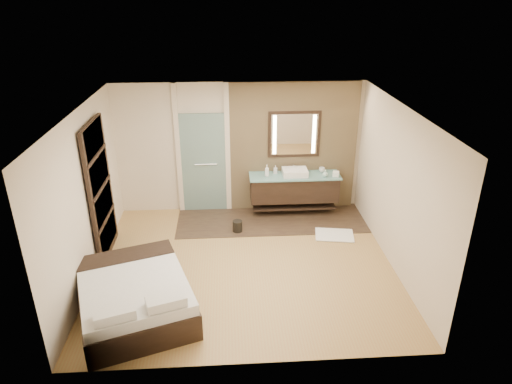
{
  "coord_description": "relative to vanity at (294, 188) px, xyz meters",
  "views": [
    {
      "loc": [
        -0.26,
        -6.62,
        4.37
      ],
      "look_at": [
        0.22,
        0.6,
        1.1
      ],
      "focal_mm": 32.0,
      "sensor_mm": 36.0,
      "label": 1
    }
  ],
  "objects": [
    {
      "name": "cup",
      "position": [
        0.58,
        0.12,
        0.33
      ],
      "size": [
        0.16,
        0.16,
        0.1
      ],
      "primitive_type": "imported",
      "rotation": [
        0.0,
        0.0,
        0.38
      ],
      "color": "white",
      "rests_on": "vanity"
    },
    {
      "name": "tissue_box",
      "position": [
        0.82,
        -0.13,
        0.33
      ],
      "size": [
        0.15,
        0.15,
        0.1
      ],
      "primitive_type": "cube",
      "rotation": [
        0.0,
        0.0,
        -0.33
      ],
      "color": "white",
      "rests_on": "vanity"
    },
    {
      "name": "floor",
      "position": [
        -1.1,
        -1.92,
        -0.58
      ],
      "size": [
        5.0,
        5.0,
        0.0
      ],
      "primitive_type": "plane",
      "color": "#AD7E48",
      "rests_on": "ground"
    },
    {
      "name": "soap_bottle_c",
      "position": [
        0.6,
        -0.13,
        0.36
      ],
      "size": [
        0.12,
        0.12,
        0.14
      ],
      "primitive_type": "imported",
      "rotation": [
        0.0,
        0.0,
        -0.05
      ],
      "color": "#AAD6CF",
      "rests_on": "vanity"
    },
    {
      "name": "frosted_door",
      "position": [
        -1.85,
        0.28,
        0.56
      ],
      "size": [
        1.1,
        0.12,
        2.7
      ],
      "color": "#A7D4CD",
      "rests_on": "floor"
    },
    {
      "name": "soap_bottle_b",
      "position": [
        -0.38,
        0.11,
        0.37
      ],
      "size": [
        0.09,
        0.09,
        0.17
      ],
      "primitive_type": "imported",
      "rotation": [
        0.0,
        0.0,
        -0.11
      ],
      "color": "#B2B2B2",
      "rests_on": "vanity"
    },
    {
      "name": "shoji_partition",
      "position": [
        -3.53,
        -1.32,
        0.63
      ],
      "size": [
        0.06,
        1.2,
        2.4
      ],
      "color": "black",
      "rests_on": "floor"
    },
    {
      "name": "stone_wall",
      "position": [
        0.0,
        0.29,
        0.77
      ],
      "size": [
        2.6,
        0.08,
        2.7
      ],
      "primitive_type": "cube",
      "color": "tan",
      "rests_on": "floor"
    },
    {
      "name": "waste_bin",
      "position": [
        -1.2,
        -0.74,
        -0.46
      ],
      "size": [
        0.25,
        0.25,
        0.23
      ],
      "primitive_type": "cylinder",
      "rotation": [
        0.0,
        0.0,
        -0.44
      ],
      "color": "black",
      "rests_on": "floor"
    },
    {
      "name": "soap_bottle_a",
      "position": [
        -0.57,
        -0.03,
        0.4
      ],
      "size": [
        0.11,
        0.11,
        0.24
      ],
      "primitive_type": "imported",
      "rotation": [
        0.0,
        0.0,
        -0.22
      ],
      "color": "white",
      "rests_on": "vanity"
    },
    {
      "name": "bed",
      "position": [
        -2.75,
        -3.07,
        -0.28
      ],
      "size": [
        2.0,
        2.24,
        0.72
      ],
      "rotation": [
        0.0,
        0.0,
        0.33
      ],
      "color": "black",
      "rests_on": "floor"
    },
    {
      "name": "tile_strip",
      "position": [
        -0.5,
        -0.32,
        -0.57
      ],
      "size": [
        3.8,
        1.3,
        0.01
      ],
      "primitive_type": "cube",
      "color": "#31211B",
      "rests_on": "floor"
    },
    {
      "name": "bath_mat",
      "position": [
        0.65,
        -1.03,
        -0.56
      ],
      "size": [
        0.79,
        0.61,
        0.02
      ],
      "primitive_type": "cube",
      "rotation": [
        0.0,
        0.0,
        -0.16
      ],
      "color": "white",
      "rests_on": "floor"
    },
    {
      "name": "vanity",
      "position": [
        0.0,
        0.0,
        0.0
      ],
      "size": [
        1.85,
        0.55,
        0.88
      ],
      "color": "black",
      "rests_on": "stone_wall"
    },
    {
      "name": "mirror_unit",
      "position": [
        0.0,
        0.24,
        1.07
      ],
      "size": [
        1.06,
        0.04,
        0.96
      ],
      "color": "black",
      "rests_on": "stone_wall"
    }
  ]
}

